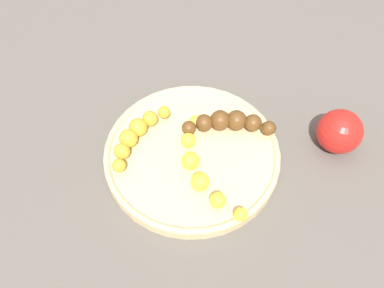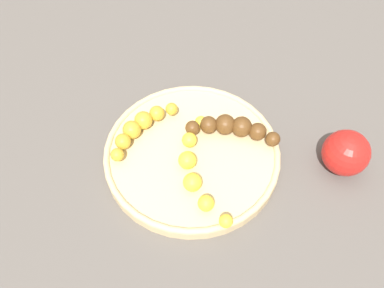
{
  "view_description": "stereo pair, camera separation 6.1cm",
  "coord_description": "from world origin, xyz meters",
  "px_view_note": "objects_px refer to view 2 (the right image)",
  "views": [
    {
      "loc": [
        -0.18,
        -0.3,
        0.54
      ],
      "look_at": [
        0.0,
        0.0,
        0.04
      ],
      "focal_mm": 37.09,
      "sensor_mm": 36.0,
      "label": 1
    },
    {
      "loc": [
        -0.12,
        -0.33,
        0.54
      ],
      "look_at": [
        0.0,
        0.0,
        0.04
      ],
      "focal_mm": 37.09,
      "sensor_mm": 36.0,
      "label": 2
    }
  ],
  "objects_px": {
    "banana_overripe": "(233,128)",
    "apple_red": "(346,153)",
    "fruit_bowl": "(192,153)",
    "banana_yellow": "(196,170)",
    "banana_spotted": "(140,127)"
  },
  "relations": [
    {
      "from": "banana_spotted",
      "to": "apple_red",
      "type": "bearing_deg",
      "value": -147.94
    },
    {
      "from": "banana_yellow",
      "to": "banana_overripe",
      "type": "relative_size",
      "value": 1.45
    },
    {
      "from": "fruit_bowl",
      "to": "banana_overripe",
      "type": "relative_size",
      "value": 2.09
    },
    {
      "from": "banana_yellow",
      "to": "banana_overripe",
      "type": "distance_m",
      "value": 0.1
    },
    {
      "from": "fruit_bowl",
      "to": "apple_red",
      "type": "distance_m",
      "value": 0.24
    },
    {
      "from": "banana_yellow",
      "to": "banana_overripe",
      "type": "height_order",
      "value": "banana_overripe"
    },
    {
      "from": "fruit_bowl",
      "to": "banana_yellow",
      "type": "relative_size",
      "value": 1.45
    },
    {
      "from": "fruit_bowl",
      "to": "banana_yellow",
      "type": "distance_m",
      "value": 0.05
    },
    {
      "from": "banana_spotted",
      "to": "banana_overripe",
      "type": "bearing_deg",
      "value": -140.07
    },
    {
      "from": "banana_yellow",
      "to": "banana_spotted",
      "type": "bearing_deg",
      "value": -53.08
    },
    {
      "from": "banana_overripe",
      "to": "fruit_bowl",
      "type": "bearing_deg",
      "value": 126.99
    },
    {
      "from": "banana_overripe",
      "to": "banana_spotted",
      "type": "bearing_deg",
      "value": 98.62
    },
    {
      "from": "banana_yellow",
      "to": "apple_red",
      "type": "relative_size",
      "value": 2.68
    },
    {
      "from": "banana_overripe",
      "to": "apple_red",
      "type": "height_order",
      "value": "apple_red"
    },
    {
      "from": "banana_spotted",
      "to": "apple_red",
      "type": "relative_size",
      "value": 1.77
    }
  ]
}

